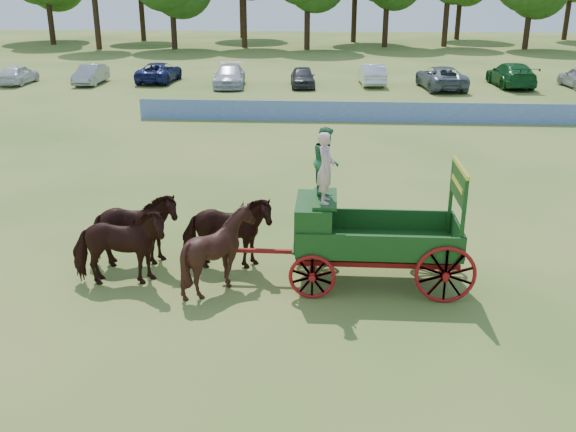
# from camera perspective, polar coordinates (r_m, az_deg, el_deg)

# --- Properties ---
(ground) EXTENTS (160.00, 160.00, 0.00)m
(ground) POSITION_cam_1_polar(r_m,az_deg,el_deg) (17.04, 16.84, -4.67)
(ground) COLOR olive
(ground) RESTS_ON ground
(horse_lead_left) EXTENTS (2.44, 1.37, 1.95)m
(horse_lead_left) POSITION_cam_1_polar(r_m,az_deg,el_deg) (15.72, -14.80, -2.72)
(horse_lead_left) COLOR black
(horse_lead_left) RESTS_ON ground
(horse_lead_right) EXTENTS (2.49, 1.57, 1.95)m
(horse_lead_right) POSITION_cam_1_polar(r_m,az_deg,el_deg) (16.68, -13.64, -1.26)
(horse_lead_right) COLOR black
(horse_lead_right) RESTS_ON ground
(horse_wheel_left) EXTENTS (1.98, 1.81, 1.96)m
(horse_wheel_left) POSITION_cam_1_polar(r_m,az_deg,el_deg) (15.13, -6.14, -3.04)
(horse_wheel_left) COLOR black
(horse_wheel_left) RESTS_ON ground
(horse_wheel_right) EXTENTS (2.39, 1.24, 1.95)m
(horse_wheel_right) POSITION_cam_1_polar(r_m,az_deg,el_deg) (16.13, -5.48, -1.50)
(horse_wheel_right) COLOR black
(horse_wheel_right) RESTS_ON ground
(farm_dray) EXTENTS (6.00, 2.00, 3.78)m
(farm_dray) POSITION_cam_1_polar(r_m,az_deg,el_deg) (15.19, 5.16, -0.08)
(farm_dray) COLOR maroon
(farm_dray) RESTS_ON ground
(sponsor_banner) EXTENTS (26.00, 0.08, 1.05)m
(sponsor_banner) POSITION_cam_1_polar(r_m,az_deg,el_deg) (33.81, 8.89, 9.11)
(sponsor_banner) COLOR #1F46A9
(sponsor_banner) RESTS_ON ground
(parked_cars) EXTENTS (51.15, 7.17, 1.62)m
(parked_cars) POSITION_cam_1_polar(r_m,az_deg,el_deg) (45.61, 9.83, 12.18)
(parked_cars) COLOR silver
(parked_cars) RESTS_ON ground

